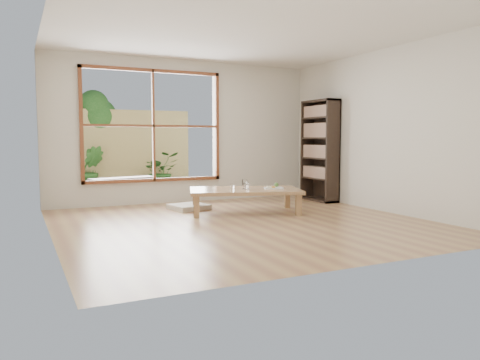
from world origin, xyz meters
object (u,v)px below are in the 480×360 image
(low_table, at_px, (245,192))
(food_tray, at_px, (274,187))
(bookshelf, at_px, (320,151))
(garden_bench, at_px, (123,181))

(low_table, distance_m, food_tray, 0.48)
(bookshelf, distance_m, garden_bench, 3.82)
(low_table, xyz_separation_m, bookshelf, (1.90, 0.67, 0.61))
(low_table, relative_size, garden_bench, 1.49)
(low_table, bearing_deg, food_tray, -0.73)
(food_tray, height_order, garden_bench, food_tray)
(bookshelf, bearing_deg, low_table, -160.73)
(low_table, distance_m, bookshelf, 2.11)
(low_table, height_order, food_tray, food_tray)
(garden_bench, bearing_deg, food_tray, -67.73)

